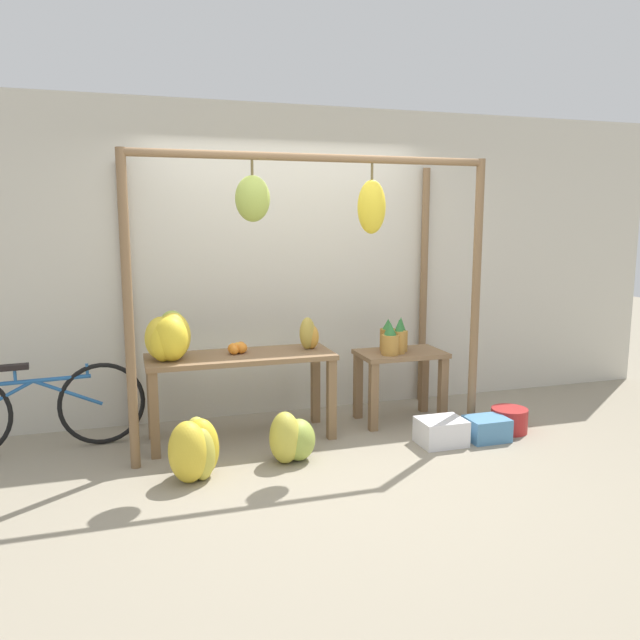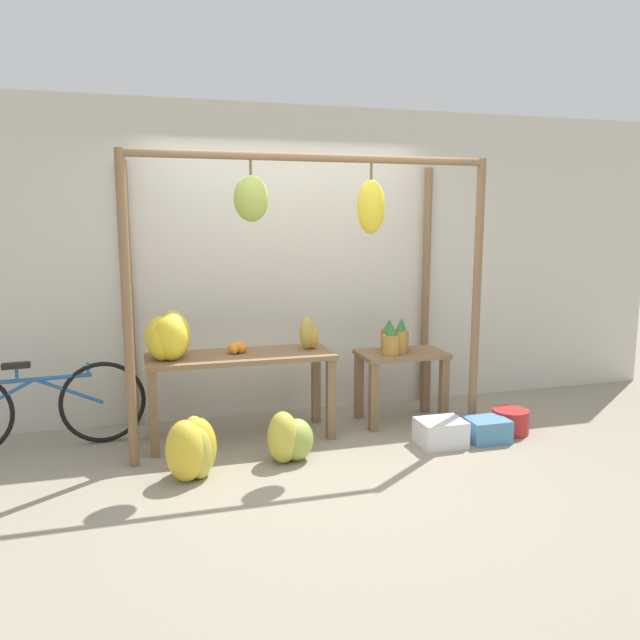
# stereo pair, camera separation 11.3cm
# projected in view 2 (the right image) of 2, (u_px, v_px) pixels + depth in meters

# --- Properties ---
(ground_plane) EXTENTS (20.00, 20.00, 0.00)m
(ground_plane) POSITION_uv_depth(u_px,v_px,m) (328.00, 462.00, 4.66)
(ground_plane) COLOR gray
(shop_wall_back) EXTENTS (8.00, 0.08, 2.80)m
(shop_wall_back) POSITION_uv_depth(u_px,v_px,m) (285.00, 263.00, 5.73)
(shop_wall_back) COLOR beige
(shop_wall_back) RESTS_ON ground_plane
(stall_awning) EXTENTS (2.84, 1.10, 2.27)m
(stall_awning) POSITION_uv_depth(u_px,v_px,m) (306.00, 247.00, 4.93)
(stall_awning) COLOR brown
(stall_awning) RESTS_ON ground_plane
(display_table_main) EXTENTS (1.51, 0.55, 0.71)m
(display_table_main) POSITION_uv_depth(u_px,v_px,m) (241.00, 368.00, 5.08)
(display_table_main) COLOR brown
(display_table_main) RESTS_ON ground_plane
(display_table_side) EXTENTS (0.76, 0.47, 0.63)m
(display_table_side) POSITION_uv_depth(u_px,v_px,m) (401.00, 370.00, 5.53)
(display_table_side) COLOR brown
(display_table_side) RESTS_ON ground_plane
(banana_pile_on_table) EXTENTS (0.44, 0.46, 0.37)m
(banana_pile_on_table) POSITION_uv_depth(u_px,v_px,m) (169.00, 337.00, 4.87)
(banana_pile_on_table) COLOR gold
(banana_pile_on_table) RESTS_ON display_table_main
(orange_pile) EXTENTS (0.16, 0.20, 0.09)m
(orange_pile) POSITION_uv_depth(u_px,v_px,m) (239.00, 348.00, 5.11)
(orange_pile) COLOR orange
(orange_pile) RESTS_ON display_table_main
(pineapple_cluster) EXTENTS (0.29, 0.33, 0.31)m
(pineapple_cluster) POSITION_uv_depth(u_px,v_px,m) (393.00, 339.00, 5.45)
(pineapple_cluster) COLOR #B27F38
(pineapple_cluster) RESTS_ON display_table_side
(banana_pile_ground_left) EXTENTS (0.44, 0.47, 0.44)m
(banana_pile_ground_left) POSITION_uv_depth(u_px,v_px,m) (193.00, 449.00, 4.36)
(banana_pile_ground_left) COLOR yellow
(banana_pile_ground_left) RESTS_ON ground_plane
(banana_pile_ground_right) EXTENTS (0.43, 0.37, 0.39)m
(banana_pile_ground_right) POSITION_uv_depth(u_px,v_px,m) (288.00, 438.00, 4.65)
(banana_pile_ground_right) COLOR #9EB247
(banana_pile_ground_right) RESTS_ON ground_plane
(fruit_crate_white) EXTENTS (0.37, 0.29, 0.21)m
(fruit_crate_white) POSITION_uv_depth(u_px,v_px,m) (441.00, 433.00, 4.99)
(fruit_crate_white) COLOR silver
(fruit_crate_white) RESTS_ON ground_plane
(blue_bucket) EXTENTS (0.31, 0.31, 0.20)m
(blue_bucket) POSITION_uv_depth(u_px,v_px,m) (510.00, 421.00, 5.27)
(blue_bucket) COLOR #AD2323
(blue_bucket) RESTS_ON ground_plane
(parked_bicycle) EXTENTS (1.64, 0.20, 0.71)m
(parked_bicycle) POSITION_uv_depth(u_px,v_px,m) (36.00, 407.00, 4.84)
(parked_bicycle) COLOR black
(parked_bicycle) RESTS_ON ground_plane
(papaya_pile) EXTENTS (0.21, 0.17, 0.27)m
(papaya_pile) POSITION_uv_depth(u_px,v_px,m) (309.00, 335.00, 5.24)
(papaya_pile) COLOR #B2993D
(papaya_pile) RESTS_ON display_table_main
(fruit_crate_purple) EXTENTS (0.33, 0.26, 0.19)m
(fruit_crate_purple) POSITION_uv_depth(u_px,v_px,m) (487.00, 430.00, 5.08)
(fruit_crate_purple) COLOR #4C84B2
(fruit_crate_purple) RESTS_ON ground_plane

